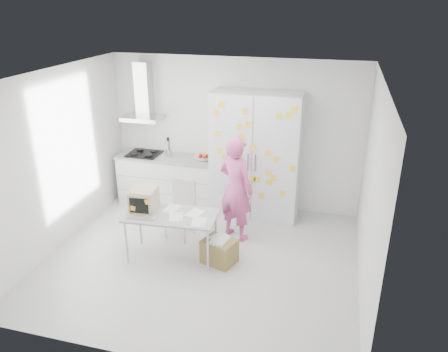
% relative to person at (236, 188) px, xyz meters
% --- Properties ---
extents(floor, '(4.50, 4.00, 0.02)m').
position_rel_person_xyz_m(floor, '(-0.32, -0.79, -0.86)').
color(floor, silver).
rests_on(floor, ground).
extents(walls, '(4.52, 4.01, 2.70)m').
position_rel_person_xyz_m(walls, '(-0.32, -0.07, 0.50)').
color(walls, white).
rests_on(walls, ground).
extents(ceiling, '(4.50, 4.00, 0.02)m').
position_rel_person_xyz_m(ceiling, '(-0.32, -0.79, 1.85)').
color(ceiling, white).
rests_on(ceiling, walls).
extents(counter_run, '(1.84, 0.63, 1.28)m').
position_rel_person_xyz_m(counter_run, '(-1.52, 0.91, -0.38)').
color(counter_run, white).
rests_on(counter_run, ground).
extents(range_hood, '(0.70, 0.48, 1.01)m').
position_rel_person_xyz_m(range_hood, '(-1.97, 1.05, 1.11)').
color(range_hood, silver).
rests_on(range_hood, walls).
extents(tall_cabinet, '(1.50, 0.68, 2.20)m').
position_rel_person_xyz_m(tall_cabinet, '(0.13, 0.89, 0.25)').
color(tall_cabinet, silver).
rests_on(tall_cabinet, ground).
extents(person, '(0.74, 0.63, 1.70)m').
position_rel_person_xyz_m(person, '(0.00, 0.00, 0.00)').
color(person, '#D45294').
rests_on(person, ground).
extents(desk, '(1.36, 0.76, 1.05)m').
position_rel_person_xyz_m(desk, '(-1.03, -0.82, -0.06)').
color(desk, '#A2A9AD').
rests_on(desk, ground).
extents(chair, '(0.47, 0.47, 0.94)m').
position_rel_person_xyz_m(chair, '(-0.86, -0.16, -0.32)').
color(chair, '#B8B8B5').
rests_on(chair, ground).
extents(cardboard_box, '(0.55, 0.49, 0.40)m').
position_rel_person_xyz_m(cardboard_box, '(-0.05, -0.79, -0.66)').
color(cardboard_box, olive).
rests_on(cardboard_box, ground).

